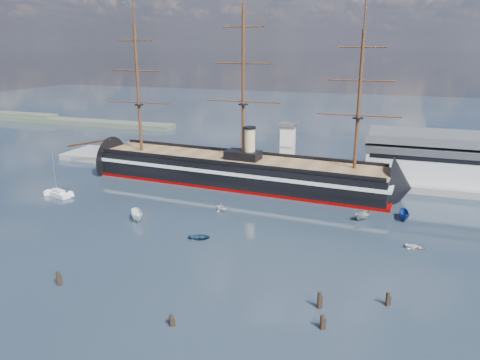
% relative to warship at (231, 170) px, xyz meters
% --- Properties ---
extents(ground, '(600.00, 600.00, 0.00)m').
position_rel_warship_xyz_m(ground, '(10.86, -20.00, -4.04)').
color(ground, '#1B2532').
rests_on(ground, ground).
extents(quay, '(180.00, 18.00, 2.00)m').
position_rel_warship_xyz_m(quay, '(20.86, 16.00, -4.04)').
color(quay, slate).
rests_on(quay, ground).
extents(warehouse, '(63.00, 21.00, 11.60)m').
position_rel_warship_xyz_m(warehouse, '(68.86, 20.00, 3.95)').
color(warehouse, '#B7BABC').
rests_on(warehouse, ground).
extents(quay_tower, '(5.00, 5.00, 15.00)m').
position_rel_warship_xyz_m(quay_tower, '(13.86, 13.00, 5.72)').
color(quay_tower, silver).
rests_on(quay_tower, ground).
extents(shoreline, '(120.00, 10.00, 4.00)m').
position_rel_warship_xyz_m(shoreline, '(-128.37, 75.00, -2.59)').
color(shoreline, '#3F4C38').
rests_on(shoreline, ground).
extents(warship, '(113.40, 22.34, 53.94)m').
position_rel_warship_xyz_m(warship, '(0.00, 0.00, 0.00)').
color(warship, black).
rests_on(warship, ground).
extents(sailboat, '(8.48, 5.04, 13.04)m').
position_rel_warship_xyz_m(sailboat, '(-40.60, -27.33, -3.21)').
color(sailboat, silver).
rests_on(sailboat, ground).
extents(motorboat_a, '(7.74, 7.06, 3.08)m').
position_rel_warship_xyz_m(motorboat_a, '(-10.17, -36.45, -4.04)').
color(motorboat_a, white).
rests_on(motorboat_a, ground).
extents(motorboat_b, '(1.85, 3.13, 1.37)m').
position_rel_warship_xyz_m(motorboat_b, '(8.14, -41.50, -4.04)').
color(motorboat_b, navy).
rests_on(motorboat_b, ground).
extents(motorboat_c, '(6.04, 4.97, 2.33)m').
position_rel_warship_xyz_m(motorboat_c, '(40.08, -18.11, -4.04)').
color(motorboat_c, gray).
rests_on(motorboat_c, ground).
extents(motorboat_d, '(5.16, 6.47, 2.19)m').
position_rel_warship_xyz_m(motorboat_d, '(6.16, -23.58, -4.04)').
color(motorboat_d, silver).
rests_on(motorboat_d, ground).
extents(motorboat_e, '(1.37, 2.69, 1.20)m').
position_rel_warship_xyz_m(motorboat_e, '(51.92, -31.44, -4.04)').
color(motorboat_e, silver).
rests_on(motorboat_e, ground).
extents(motorboat_f, '(6.96, 3.18, 2.69)m').
position_rel_warship_xyz_m(motorboat_f, '(49.45, -14.75, -4.04)').
color(motorboat_f, navy).
rests_on(motorboat_f, ground).
extents(piling_near_left, '(0.64, 0.64, 3.30)m').
position_rel_warship_xyz_m(piling_near_left, '(-6.59, -67.96, -4.04)').
color(piling_near_left, black).
rests_on(piling_near_left, ground).
extents(piling_near_mid, '(0.64, 0.64, 2.54)m').
position_rel_warship_xyz_m(piling_near_mid, '(17.52, -72.39, -4.04)').
color(piling_near_mid, black).
rests_on(piling_near_mid, ground).
extents(piling_near_right, '(0.64, 0.64, 3.56)m').
position_rel_warship_xyz_m(piling_near_right, '(37.27, -60.27, -4.04)').
color(piling_near_right, black).
rests_on(piling_near_right, ground).
extents(piling_far_right, '(0.64, 0.64, 2.99)m').
position_rel_warship_xyz_m(piling_far_right, '(47.43, -55.83, -4.04)').
color(piling_far_right, black).
rests_on(piling_far_right, ground).
extents(piling_extra, '(0.64, 0.64, 3.02)m').
position_rel_warship_xyz_m(piling_extra, '(38.70, -65.76, -4.04)').
color(piling_extra, black).
rests_on(piling_extra, ground).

